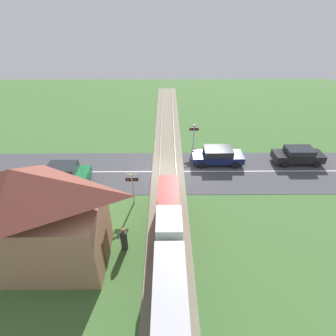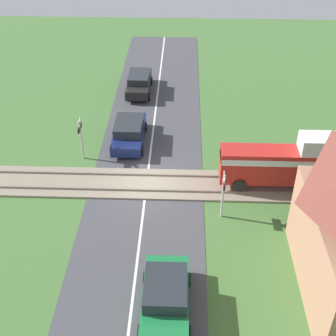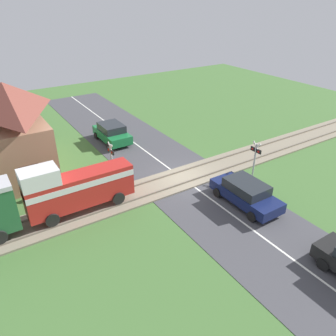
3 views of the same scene
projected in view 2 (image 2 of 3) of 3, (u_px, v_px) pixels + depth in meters
ground_plane at (147, 185)px, 26.62m from camera, size 60.00×60.00×0.00m
road_surface at (147, 185)px, 26.61m from camera, size 48.00×6.40×0.02m
track_bed at (147, 184)px, 26.58m from camera, size 2.80×48.00×0.24m
car_near_crossing at (129, 132)px, 29.88m from camera, size 4.57×2.04×1.51m
car_far_side at (166, 296)px, 19.15m from camera, size 4.17×2.07×1.61m
car_behind_queue at (139, 82)px, 35.86m from camera, size 4.40×1.85×1.49m
crossing_signal_west_approach at (80, 133)px, 27.79m from camera, size 0.90×0.18×2.74m
crossing_signal_east_approach at (223, 189)px, 23.39m from camera, size 0.90×0.18×2.74m
pedestrian_by_station at (304, 209)px, 23.75m from camera, size 0.40×0.40×1.63m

